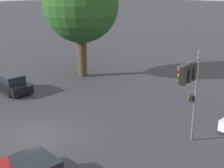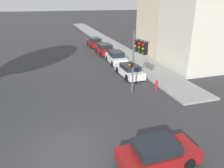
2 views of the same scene
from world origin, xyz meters
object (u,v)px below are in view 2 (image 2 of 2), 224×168
parked_car_0 (129,71)px  fire_hydrant (156,84)px  parked_car_2 (105,49)px  crossing_car_0 (158,153)px  traffic_signal (138,52)px  parked_car_1 (116,58)px  parked_car_3 (95,42)px

parked_car_0 → fire_hydrant: size_ratio=4.79×
parked_car_2 → fire_hydrant: size_ratio=4.89×
crossing_car_0 → fire_hydrant: 9.69m
traffic_signal → parked_car_1: size_ratio=1.24×
parked_car_2 → parked_car_3: bearing=0.6°
parked_car_2 → parked_car_3: size_ratio=0.99×
parked_car_1 → fire_hydrant: bearing=-174.0°
traffic_signal → parked_car_3: (1.38, 21.03, -3.05)m
parked_car_1 → crossing_car_0: bearing=169.4°
parked_car_3 → fire_hydrant: bearing=-177.9°
crossing_car_0 → parked_car_3: parked_car_3 is taller
parked_car_1 → parked_car_2: (-0.03, 5.20, -0.00)m
fire_hydrant → parked_car_3: bearing=92.5°
parked_car_1 → parked_car_3: parked_car_1 is taller
parked_car_1 → traffic_signal: bearing=172.8°
parked_car_1 → fire_hydrant: 9.32m
parked_car_0 → traffic_signal: bearing=163.4°
traffic_signal → crossing_car_0: traffic_signal is taller
parked_car_3 → crossing_car_0: bearing=172.4°
parked_car_3 → parked_car_0: bearing=179.3°
parked_car_1 → parked_car_2: parked_car_1 is taller
traffic_signal → fire_hydrant: traffic_signal is taller
traffic_signal → parked_car_2: 15.60m
parked_car_2 → traffic_signal: bearing=173.7°
parked_car_0 → parked_car_2: parked_car_2 is taller
parked_car_1 → fire_hydrant: (0.74, -9.29, -0.25)m
parked_car_0 → fire_hydrant: bearing=-168.1°
parked_car_1 → parked_car_3: 11.00m
crossing_car_0 → parked_car_1: (3.81, 17.85, 0.13)m
traffic_signal → parked_car_2: (1.50, 15.23, -3.04)m
fire_hydrant → crossing_car_0: bearing=-118.0°
parked_car_0 → parked_car_2: bearing=-2.8°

